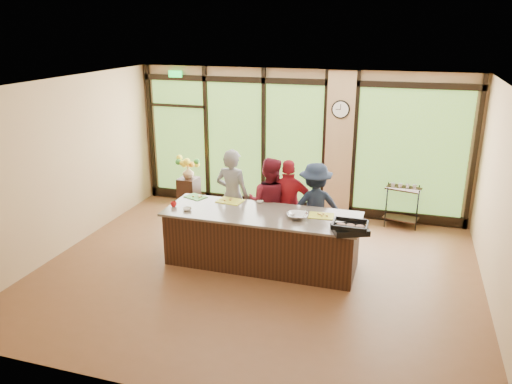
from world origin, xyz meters
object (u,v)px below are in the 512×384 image
Objects in this scene: roasting_pan at (350,230)px; island_base at (262,240)px; flower_stand at (189,196)px; bar_cart at (402,201)px; cook_left at (232,197)px; cook_right at (315,207)px.

island_base is at bearing 142.39° from roasting_pan.
flower_stand is 0.88× the size of bar_cart.
island_base is 3.26m from bar_cart.
flower_stand is (-1.39, 1.13, -0.49)m from cook_left.
bar_cart is (2.18, 2.43, 0.09)m from island_base.
roasting_pan is (0.76, -1.25, 0.17)m from cook_right.
cook_right is at bearing 50.60° from island_base.
island_base is at bearing 144.41° from cook_left.
cook_left is at bearing -17.52° from cook_right.
flower_stand is at bearing -158.67° from bar_cart.
bar_cart is (4.33, 0.58, 0.14)m from flower_stand.
cook_right is at bearing -119.43° from bar_cart.
flower_stand is at bearing 139.32° from island_base.
cook_left is 1.99× the size of bar_cart.
cook_left is 3.42m from bar_cart.
roasting_pan is (2.24, -1.11, 0.08)m from cook_left.
roasting_pan is 0.65× the size of flower_stand.
island_base is 1.18m from cook_right.
cook_left reaches higher than flower_stand.
bar_cart reaches higher than island_base.
cook_right is 1.48m from roasting_pan.
flower_stand is at bearing -31.48° from cook_left.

